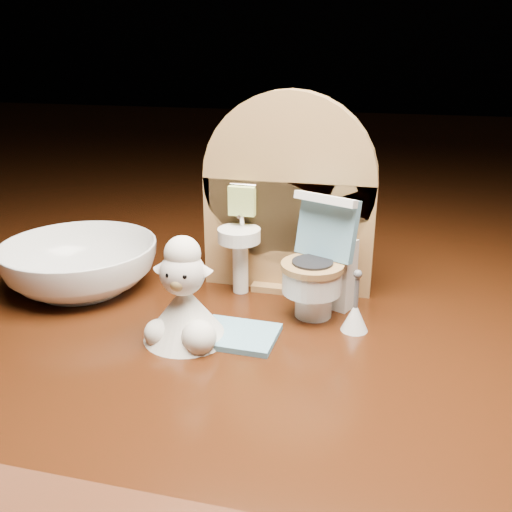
# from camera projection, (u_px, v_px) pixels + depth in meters

# --- Properties ---
(backdrop_panel) EXTENTS (0.13, 0.05, 0.15)m
(backdrop_panel) POSITION_uv_depth(u_px,v_px,m) (287.00, 206.00, 0.43)
(backdrop_panel) COLOR #A87C47
(backdrop_panel) RESTS_ON ground
(toy_toilet) EXTENTS (0.05, 0.06, 0.09)m
(toy_toilet) POSITION_uv_depth(u_px,v_px,m) (321.00, 271.00, 0.40)
(toy_toilet) COLOR white
(toy_toilet) RESTS_ON ground
(bath_mat) EXTENTS (0.05, 0.04, 0.00)m
(bath_mat) POSITION_uv_depth(u_px,v_px,m) (238.00, 335.00, 0.37)
(bath_mat) COLOR #659CB4
(bath_mat) RESTS_ON ground
(toilet_brush) EXTENTS (0.02, 0.02, 0.04)m
(toilet_brush) POSITION_uv_depth(u_px,v_px,m) (355.00, 315.00, 0.38)
(toilet_brush) COLOR white
(toilet_brush) RESTS_ON ground
(plush_lamb) EXTENTS (0.06, 0.06, 0.07)m
(plush_lamb) POSITION_uv_depth(u_px,v_px,m) (184.00, 304.00, 0.36)
(plush_lamb) COLOR silver
(plush_lamb) RESTS_ON ground
(ceramic_bowl) EXTENTS (0.15, 0.15, 0.04)m
(ceramic_bowl) POSITION_uv_depth(u_px,v_px,m) (80.00, 266.00, 0.44)
(ceramic_bowl) COLOR white
(ceramic_bowl) RESTS_ON ground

